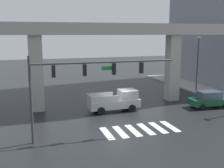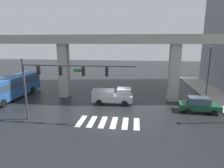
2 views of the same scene
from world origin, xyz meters
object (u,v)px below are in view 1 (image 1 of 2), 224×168
object	(u,v)px
street_lamp_mid_block	(198,57)
sedan_dark_green	(210,99)
traffic_signal_mast	(83,76)
pickup_truck	(117,101)

from	to	relation	value
street_lamp_mid_block	sedan_dark_green	bearing A→B (deg)	-114.40
traffic_signal_mast	sedan_dark_green	bearing A→B (deg)	17.13
sedan_dark_green	traffic_signal_mast	bearing A→B (deg)	-162.87
pickup_truck	street_lamp_mid_block	bearing A→B (deg)	23.13
pickup_truck	street_lamp_mid_block	distance (m)	14.58
traffic_signal_mast	street_lamp_mid_block	bearing A→B (deg)	33.53
pickup_truck	street_lamp_mid_block	size ratio (longest dim) A/B	0.71
sedan_dark_green	street_lamp_mid_block	size ratio (longest dim) A/B	0.61
traffic_signal_mast	street_lamp_mid_block	size ratio (longest dim) A/B	1.50
sedan_dark_green	street_lamp_mid_block	xyz separation A→B (m)	(3.29, 7.25, 3.70)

